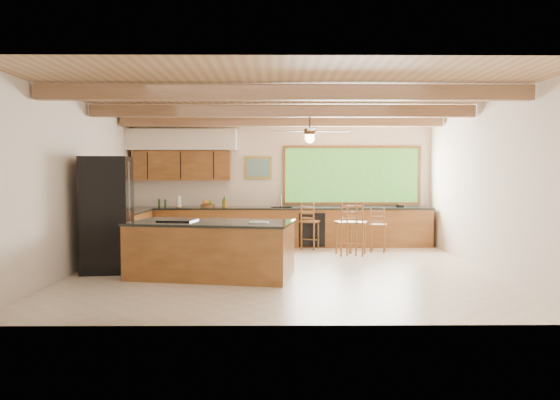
{
  "coord_description": "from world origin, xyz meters",
  "views": [
    {
      "loc": [
        -0.13,
        -8.77,
        1.7
      ],
      "look_at": [
        -0.05,
        0.8,
        1.2
      ],
      "focal_mm": 32.0,
      "sensor_mm": 36.0,
      "label": 1
    }
  ],
  "objects": [
    {
      "name": "island",
      "position": [
        -1.2,
        -0.58,
        0.46
      ],
      "size": [
        2.81,
        1.68,
        0.94
      ],
      "rotation": [
        0.0,
        0.0,
        -0.17
      ],
      "color": "brown",
      "rests_on": "ground"
    },
    {
      "name": "bar_stool_c",
      "position": [
        1.55,
        1.54,
        0.67
      ],
      "size": [
        0.51,
        0.51,
        1.13
      ],
      "rotation": [
        0.0,
        0.0,
        -0.31
      ],
      "color": "brown",
      "rests_on": "ground"
    },
    {
      "name": "bar_stool_a",
      "position": [
        1.34,
        1.54,
        0.67
      ],
      "size": [
        0.48,
        0.48,
        1.14
      ],
      "rotation": [
        0.0,
        0.0,
        0.19
      ],
      "color": "brown",
      "rests_on": "ground"
    },
    {
      "name": "refrigerator",
      "position": [
        -3.05,
        -0.15,
        1.0
      ],
      "size": [
        0.85,
        0.83,
        2.0
      ],
      "rotation": [
        0.0,
        0.0,
        0.1
      ],
      "color": "black",
      "rests_on": "ground"
    },
    {
      "name": "room_shell",
      "position": [
        -0.17,
        0.65,
        2.21
      ],
      "size": [
        7.27,
        6.54,
        3.02
      ],
      "color": "beige",
      "rests_on": "ground"
    },
    {
      "name": "counter_run",
      "position": [
        -0.82,
        2.52,
        0.46
      ],
      "size": [
        7.12,
        3.1,
        1.22
      ],
      "color": "brown",
      "rests_on": "ground"
    },
    {
      "name": "ground",
      "position": [
        0.0,
        0.0,
        0.0
      ],
      "size": [
        7.2,
        7.2,
        0.0
      ],
      "primitive_type": "plane",
      "color": "beige",
      "rests_on": "ground"
    },
    {
      "name": "bar_stool_d",
      "position": [
        2.1,
        1.98,
        0.58
      ],
      "size": [
        0.44,
        0.44,
        0.98
      ],
      "rotation": [
        0.0,
        0.0,
        -0.3
      ],
      "color": "brown",
      "rests_on": "ground"
    },
    {
      "name": "bar_stool_b",
      "position": [
        0.64,
        2.39,
        0.62
      ],
      "size": [
        0.49,
        0.5,
        1.05
      ],
      "rotation": [
        0.0,
        0.0,
        -0.41
      ],
      "color": "brown",
      "rests_on": "ground"
    }
  ]
}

